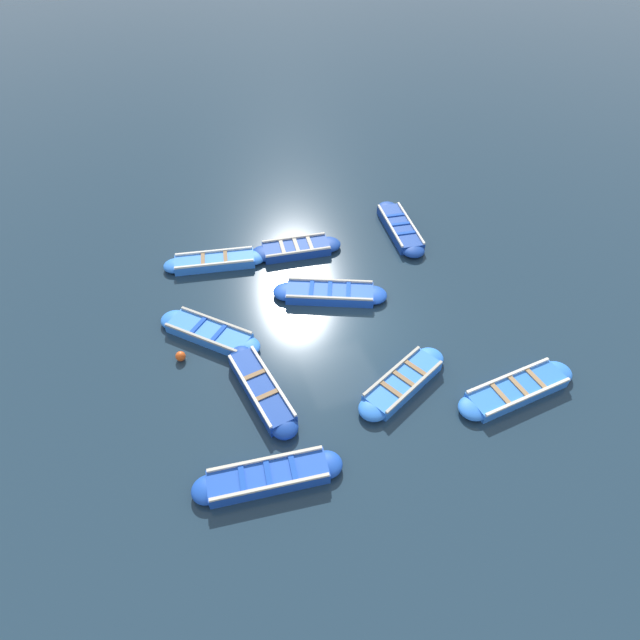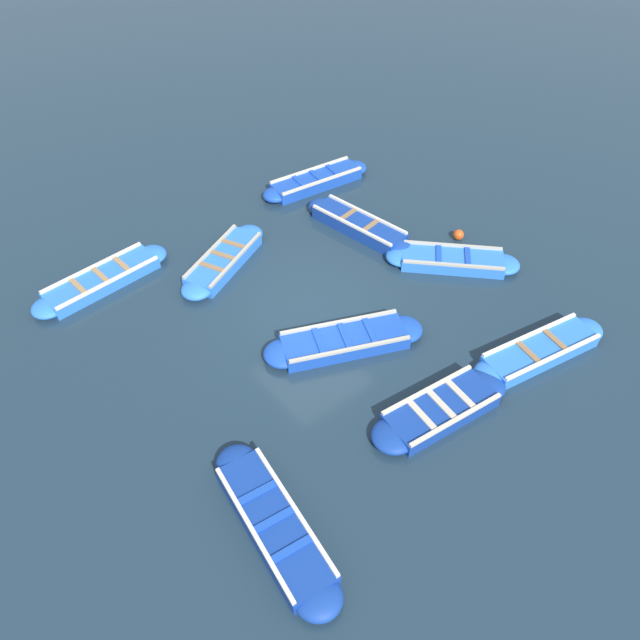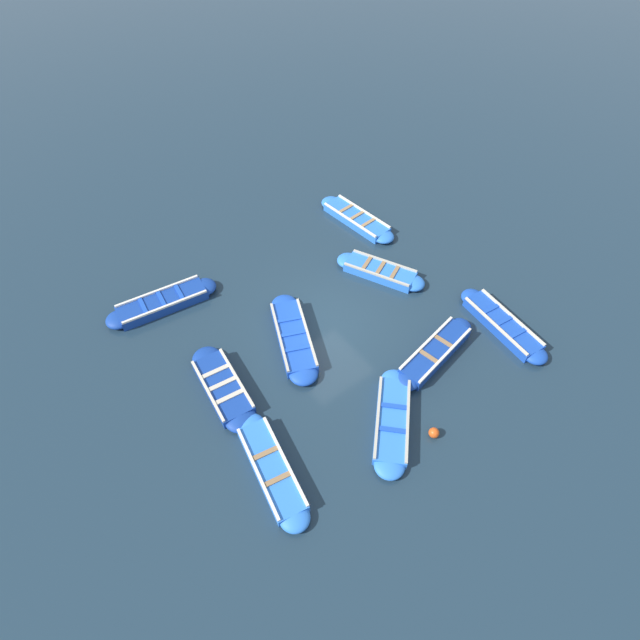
{
  "view_description": "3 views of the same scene",
  "coord_description": "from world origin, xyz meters",
  "px_view_note": "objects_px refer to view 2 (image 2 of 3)",
  "views": [
    {
      "loc": [
        -10.6,
        4.49,
        11.42
      ],
      "look_at": [
        -0.02,
        0.76,
        0.49
      ],
      "focal_mm": 28.0,
      "sensor_mm": 36.0,
      "label": 1
    },
    {
      "loc": [
        9.02,
        -6.85,
        10.88
      ],
      "look_at": [
        0.62,
        -0.21,
        0.32
      ],
      "focal_mm": 35.0,
      "sensor_mm": 36.0,
      "label": 2
    },
    {
      "loc": [
        6.91,
        8.65,
        12.91
      ],
      "look_at": [
        0.3,
        -0.15,
        0.2
      ],
      "focal_mm": 28.0,
      "sensor_mm": 36.0,
      "label": 3
    }
  ],
  "objects_px": {
    "boat_drifting": "(344,341)",
    "boat_alongside": "(441,410)",
    "boat_mid_row": "(102,280)",
    "boat_far_corner": "(359,226)",
    "boat_end_of_row": "(274,525)",
    "boat_outer_left": "(452,260)",
    "buoy_orange_near": "(459,235)",
    "boat_outer_right": "(316,181)",
    "boat_stern_in": "(540,351)",
    "boat_centre": "(224,260)"
  },
  "relations": [
    {
      "from": "boat_far_corner",
      "to": "boat_alongside",
      "type": "xyz_separation_m",
      "value": [
        6.07,
        -2.94,
        -0.03
      ]
    },
    {
      "from": "boat_outer_left",
      "to": "boat_drifting",
      "type": "distance_m",
      "value": 4.27
    },
    {
      "from": "boat_outer_left",
      "to": "boat_outer_right",
      "type": "xyz_separation_m",
      "value": [
        -5.4,
        -0.47,
        0.02
      ]
    },
    {
      "from": "boat_centre",
      "to": "buoy_orange_near",
      "type": "relative_size",
      "value": 11.37
    },
    {
      "from": "boat_centre",
      "to": "boat_outer_right",
      "type": "bearing_deg",
      "value": 109.53
    },
    {
      "from": "boat_far_corner",
      "to": "boat_end_of_row",
      "type": "relative_size",
      "value": 0.93
    },
    {
      "from": "boat_alongside",
      "to": "buoy_orange_near",
      "type": "xyz_separation_m",
      "value": [
        -4.02,
        4.92,
        -0.02
      ]
    },
    {
      "from": "boat_far_corner",
      "to": "boat_outer_right",
      "type": "height_order",
      "value": "boat_far_corner"
    },
    {
      "from": "boat_outer_right",
      "to": "boat_far_corner",
      "type": "bearing_deg",
      "value": -11.02
    },
    {
      "from": "boat_centre",
      "to": "boat_outer_right",
      "type": "relative_size",
      "value": 0.91
    },
    {
      "from": "boat_outer_right",
      "to": "boat_stern_in",
      "type": "bearing_deg",
      "value": -2.53
    },
    {
      "from": "boat_outer_right",
      "to": "boat_drifting",
      "type": "height_order",
      "value": "boat_outer_right"
    },
    {
      "from": "boat_mid_row",
      "to": "boat_outer_right",
      "type": "relative_size",
      "value": 1.03
    },
    {
      "from": "boat_centre",
      "to": "boat_end_of_row",
      "type": "relative_size",
      "value": 0.86
    },
    {
      "from": "boat_outer_left",
      "to": "boat_stern_in",
      "type": "bearing_deg",
      "value": -13.57
    },
    {
      "from": "boat_drifting",
      "to": "boat_alongside",
      "type": "distance_m",
      "value": 2.84
    },
    {
      "from": "boat_far_corner",
      "to": "boat_drifting",
      "type": "xyz_separation_m",
      "value": [
        3.24,
        -3.26,
        -0.03
      ]
    },
    {
      "from": "boat_mid_row",
      "to": "boat_outer_left",
      "type": "xyz_separation_m",
      "value": [
        5.14,
        7.81,
        -0.0
      ]
    },
    {
      "from": "boat_drifting",
      "to": "boat_end_of_row",
      "type": "xyz_separation_m",
      "value": [
        2.77,
        -4.0,
        0.01
      ]
    },
    {
      "from": "boat_stern_in",
      "to": "boat_mid_row",
      "type": "relative_size",
      "value": 0.97
    },
    {
      "from": "boat_outer_left",
      "to": "buoy_orange_near",
      "type": "relative_size",
      "value": 10.43
    },
    {
      "from": "boat_mid_row",
      "to": "boat_alongside",
      "type": "relative_size",
      "value": 1.11
    },
    {
      "from": "boat_alongside",
      "to": "boat_outer_right",
      "type": "bearing_deg",
      "value": 158.37
    },
    {
      "from": "boat_centre",
      "to": "boat_mid_row",
      "type": "relative_size",
      "value": 0.88
    },
    {
      "from": "boat_centre",
      "to": "boat_drifting",
      "type": "height_order",
      "value": "boat_centre"
    },
    {
      "from": "boat_alongside",
      "to": "boat_outer_left",
      "type": "bearing_deg",
      "value": 130.27
    },
    {
      "from": "boat_centre",
      "to": "boat_outer_right",
      "type": "height_order",
      "value": "boat_outer_right"
    },
    {
      "from": "boat_end_of_row",
      "to": "boat_alongside",
      "type": "bearing_deg",
      "value": 89.27
    },
    {
      "from": "boat_mid_row",
      "to": "buoy_orange_near",
      "type": "distance_m",
      "value": 9.87
    },
    {
      "from": "boat_outer_right",
      "to": "boat_alongside",
      "type": "bearing_deg",
      "value": -21.63
    },
    {
      "from": "boat_centre",
      "to": "boat_end_of_row",
      "type": "distance_m",
      "value": 7.87
    },
    {
      "from": "boat_centre",
      "to": "boat_end_of_row",
      "type": "xyz_separation_m",
      "value": [
        7.11,
        -3.36,
        0.01
      ]
    },
    {
      "from": "boat_far_corner",
      "to": "buoy_orange_near",
      "type": "relative_size",
      "value": 12.33
    },
    {
      "from": "boat_outer_left",
      "to": "boat_alongside",
      "type": "bearing_deg",
      "value": -49.73
    },
    {
      "from": "boat_far_corner",
      "to": "boat_end_of_row",
      "type": "xyz_separation_m",
      "value": [
        6.01,
        -7.25,
        -0.02
      ]
    },
    {
      "from": "boat_mid_row",
      "to": "boat_end_of_row",
      "type": "height_order",
      "value": "boat_end_of_row"
    },
    {
      "from": "boat_stern_in",
      "to": "boat_mid_row",
      "type": "distance_m",
      "value": 11.15
    },
    {
      "from": "boat_stern_in",
      "to": "buoy_orange_near",
      "type": "distance_m",
      "value": 4.65
    },
    {
      "from": "boat_stern_in",
      "to": "boat_outer_right",
      "type": "distance_m",
      "value": 8.99
    },
    {
      "from": "boat_mid_row",
      "to": "boat_end_of_row",
      "type": "distance_m",
      "value": 8.43
    },
    {
      "from": "boat_outer_left",
      "to": "buoy_orange_near",
      "type": "xyz_separation_m",
      "value": [
        -0.69,
        1.0,
        -0.01
      ]
    },
    {
      "from": "boat_outer_right",
      "to": "boat_drifting",
      "type": "relative_size",
      "value": 0.96
    },
    {
      "from": "buoy_orange_near",
      "to": "boat_end_of_row",
      "type": "bearing_deg",
      "value": -66.79
    },
    {
      "from": "boat_stern_in",
      "to": "buoy_orange_near",
      "type": "height_order",
      "value": "boat_stern_in"
    },
    {
      "from": "boat_centre",
      "to": "boat_alongside",
      "type": "relative_size",
      "value": 0.98
    },
    {
      "from": "boat_outer_right",
      "to": "boat_drifting",
      "type": "distance_m",
      "value": 7.01
    },
    {
      "from": "boat_outer_left",
      "to": "boat_alongside",
      "type": "xyz_separation_m",
      "value": [
        3.33,
        -3.93,
        0.01
      ]
    },
    {
      "from": "boat_centre",
      "to": "boat_stern_in",
      "type": "bearing_deg",
      "value": 28.42
    },
    {
      "from": "boat_stern_in",
      "to": "boat_drifting",
      "type": "relative_size",
      "value": 0.96
    },
    {
      "from": "boat_drifting",
      "to": "boat_end_of_row",
      "type": "bearing_deg",
      "value": -55.28
    }
  ]
}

